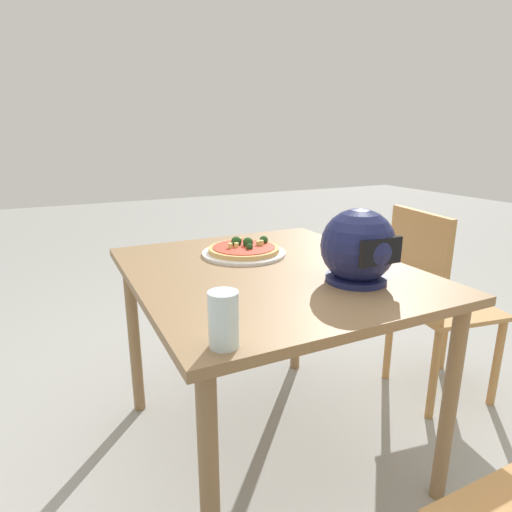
% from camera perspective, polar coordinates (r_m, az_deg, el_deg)
% --- Properties ---
extents(ground_plane, '(14.00, 14.00, 0.00)m').
position_cam_1_polar(ground_plane, '(1.90, 1.60, -23.93)').
color(ground_plane, '#9E9E99').
extents(dining_table, '(0.95, 1.08, 0.75)m').
position_cam_1_polar(dining_table, '(1.56, 1.78, -4.72)').
color(dining_table, olive).
rests_on(dining_table, ground).
extents(pizza_plate, '(0.33, 0.33, 0.01)m').
position_cam_1_polar(pizza_plate, '(1.70, -1.62, 0.39)').
color(pizza_plate, white).
rests_on(pizza_plate, dining_table).
extents(pizza, '(0.28, 0.28, 0.05)m').
position_cam_1_polar(pizza, '(1.70, -1.58, 1.04)').
color(pizza, tan).
rests_on(pizza, pizza_plate).
extents(motorcycle_helmet, '(0.24, 0.24, 0.24)m').
position_cam_1_polar(motorcycle_helmet, '(1.40, 13.45, 1.10)').
color(motorcycle_helmet, '#191E4C').
rests_on(motorcycle_helmet, dining_table).
extents(drinking_glass, '(0.07, 0.07, 0.13)m').
position_cam_1_polar(drinking_glass, '(0.96, -4.33, -8.43)').
color(drinking_glass, silver).
rests_on(drinking_glass, dining_table).
extents(chair_side, '(0.46, 0.46, 0.90)m').
position_cam_1_polar(chair_side, '(2.11, 22.28, -4.93)').
color(chair_side, '#B7844C').
rests_on(chair_side, ground).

